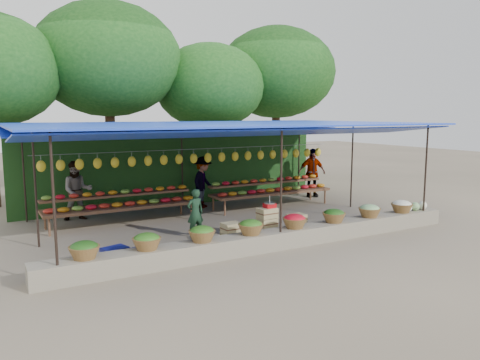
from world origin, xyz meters
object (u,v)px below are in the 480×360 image
weighing_scale (270,205)px  vendor_seated (195,213)px  blue_crate_front (142,256)px  crate_counter (266,226)px  blue_crate_back (115,254)px

weighing_scale → vendor_seated: (-1.55, 1.02, -0.23)m
weighing_scale → blue_crate_front: bearing=-172.7°
crate_counter → blue_crate_front: bearing=-172.5°
blue_crate_front → blue_crate_back: 0.63m
crate_counter → weighing_scale: size_ratio=7.88×
crate_counter → blue_crate_back: 3.75m
blue_crate_back → weighing_scale: bearing=-16.2°
crate_counter → blue_crate_back: crate_counter is taller
weighing_scale → blue_crate_front: size_ratio=0.54×
vendor_seated → blue_crate_back: size_ratio=2.41×
crate_counter → weighing_scale: bearing=-0.0°
weighing_scale → blue_crate_back: 3.91m
blue_crate_front → blue_crate_back: blue_crate_front is taller
vendor_seated → blue_crate_front: 2.40m
blue_crate_front → vendor_seated: bearing=24.7°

